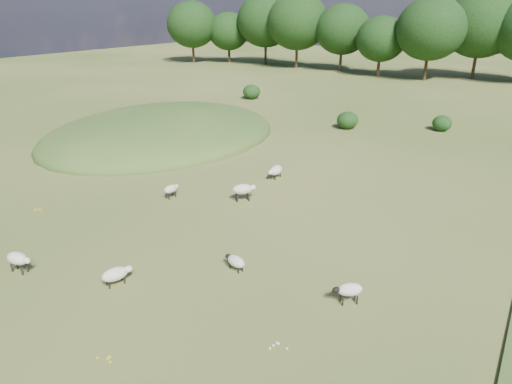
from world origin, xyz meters
TOP-DOWN VIEW (x-y plane):
  - ground at (0.00, 20.00)m, footprint 160.00×160.00m
  - mound at (-12.00, 12.00)m, footprint 16.00×20.00m
  - treeline at (-1.06, 55.44)m, footprint 96.28×14.66m
  - shrubs at (-5.16, 25.71)m, footprint 22.44×8.54m
  - sheep_0 at (1.26, -4.23)m, footprint 0.82×1.22m
  - sheep_1 at (4.34, -1.05)m, footprint 1.06×0.62m
  - sheep_2 at (-2.49, -5.67)m, footprint 1.18×0.63m
  - sheep_3 at (0.75, 4.69)m, footprint 1.14×1.21m
  - sheep_4 at (-2.67, 2.93)m, footprint 0.48×1.00m
  - sheep_5 at (8.81, -0.71)m, footprint 1.01×0.95m
  - sheep_6 at (0.44, 8.53)m, footprint 0.58×1.31m

SIDE VIEW (x-z plane):
  - ground at x=0.00m, z-range 0.00..0.00m
  - mound at x=-12.00m, z-range -2.00..2.00m
  - sheep_1 at x=4.34m, z-range 0.08..0.66m
  - sheep_0 at x=1.26m, z-range 0.09..0.76m
  - sheep_6 at x=0.44m, z-range 0.10..0.86m
  - sheep_4 at x=-2.67m, z-range 0.14..0.86m
  - sheep_5 at x=8.81m, z-range 0.15..0.92m
  - sheep_2 at x=-2.49m, z-range 0.16..1.00m
  - sheep_3 at x=0.75m, z-range 0.18..1.10m
  - shrubs at x=-5.16m, z-range -0.06..1.51m
  - treeline at x=-1.06m, z-range 0.72..12.41m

